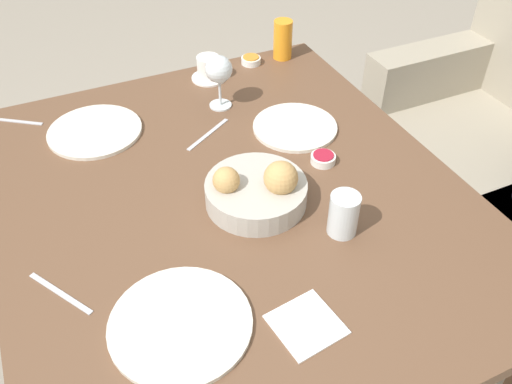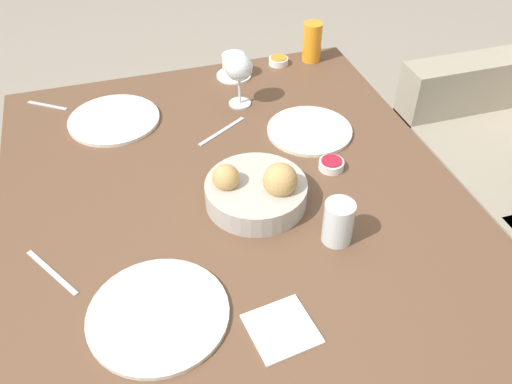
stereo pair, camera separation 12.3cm
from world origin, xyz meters
TOP-DOWN VIEW (x-y plane):
  - ground_plane at (0.00, 0.00)m, footprint 10.00×10.00m
  - dining_table at (0.00, 0.00)m, footprint 1.24×1.07m
  - bread_basket at (0.05, 0.04)m, footprint 0.23×0.23m
  - plate_near_left at (-0.39, -0.24)m, footprint 0.25×0.25m
  - plate_near_right at (0.30, -0.23)m, footprint 0.27×0.27m
  - plate_far_center at (-0.18, 0.26)m, footprint 0.23×0.23m
  - juice_glass at (-0.56, 0.42)m, footprint 0.06×0.06m
  - water_tumbler at (0.21, 0.17)m, footprint 0.07×0.07m
  - wine_glass at (-0.37, 0.12)m, footprint 0.08×0.08m
  - coffee_cup at (-0.53, 0.15)m, footprint 0.11×0.11m
  - jam_bowl_berry at (-0.02, 0.26)m, footprint 0.06×0.06m
  - jam_bowl_honey at (-0.56, 0.31)m, footprint 0.06×0.06m
  - fork_silver at (-0.25, 0.04)m, footprint 0.10×0.15m
  - knife_silver at (0.13, -0.41)m, footprint 0.15×0.10m
  - spoon_coffee at (-0.52, -0.41)m, footprint 0.08×0.11m
  - napkin at (0.39, -0.01)m, footprint 0.13×0.13m

SIDE VIEW (x-z plane):
  - ground_plane at x=0.00m, z-range 0.00..0.00m
  - dining_table at x=0.00m, z-range 0.28..1.00m
  - fork_silver at x=-0.25m, z-range 0.73..0.73m
  - knife_silver at x=0.13m, z-range 0.73..0.73m
  - spoon_coffee at x=-0.52m, z-range 0.73..0.73m
  - napkin at x=0.39m, z-range 0.73..0.73m
  - plate_near_left at x=-0.39m, z-range 0.73..0.74m
  - plate_near_right at x=0.30m, z-range 0.73..0.74m
  - plate_far_center at x=-0.18m, z-range 0.73..0.74m
  - jam_bowl_berry at x=-0.02m, z-range 0.73..0.75m
  - jam_bowl_honey at x=-0.56m, z-range 0.73..0.75m
  - coffee_cup at x=-0.53m, z-range 0.73..0.80m
  - bread_basket at x=0.05m, z-range 0.71..0.82m
  - water_tumbler at x=0.21m, z-range 0.73..0.83m
  - juice_glass at x=-0.56m, z-range 0.73..0.85m
  - wine_glass at x=-0.37m, z-range 0.76..0.92m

